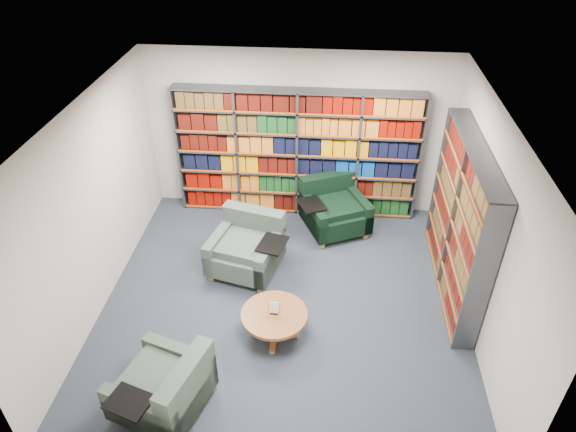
# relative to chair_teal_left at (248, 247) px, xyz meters

# --- Properties ---
(room_shell) EXTENTS (5.02, 5.02, 2.82)m
(room_shell) POSITION_rel_chair_teal_left_xyz_m (0.61, -0.74, 1.05)
(room_shell) COLOR #1D2230
(room_shell) RESTS_ON ground
(bookshelf_back) EXTENTS (4.00, 0.28, 2.20)m
(bookshelf_back) POSITION_rel_chair_teal_left_xyz_m (0.61, 1.61, 0.75)
(bookshelf_back) COLOR #47494F
(bookshelf_back) RESTS_ON ground
(bookshelf_right) EXTENTS (0.28, 2.50, 2.20)m
(bookshelf_right) POSITION_rel_chair_teal_left_xyz_m (2.96, -0.14, 0.75)
(bookshelf_right) COLOR #47494F
(bookshelf_right) RESTS_ON ground
(chair_teal_left) EXTENTS (1.24, 1.16, 0.87)m
(chair_teal_left) POSITION_rel_chair_teal_left_xyz_m (0.00, 0.00, 0.00)
(chair_teal_left) COLOR #09223B
(chair_teal_left) RESTS_ON ground
(chair_green_right) EXTENTS (1.27, 1.25, 0.86)m
(chair_green_right) POSITION_rel_chair_teal_left_xyz_m (1.25, 1.15, -0.00)
(chair_green_right) COLOR black
(chair_green_right) RESTS_ON ground
(chair_teal_front) EXTENTS (1.14, 1.19, 0.82)m
(chair_teal_front) POSITION_rel_chair_teal_left_xyz_m (-0.50, -2.57, -0.02)
(chair_teal_front) COLOR #09223B
(chair_teal_front) RESTS_ON ground
(coffee_table) EXTENTS (0.85, 0.85, 0.60)m
(coffee_table) POSITION_rel_chair_teal_left_xyz_m (0.55, -1.38, -0.03)
(coffee_table) COLOR #97582B
(coffee_table) RESTS_ON ground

